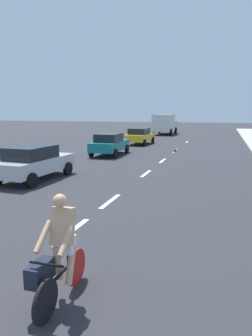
# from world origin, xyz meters

# --- Properties ---
(ground_plane) EXTENTS (160.00, 160.00, 0.00)m
(ground_plane) POSITION_xyz_m (0.00, 20.00, 0.00)
(ground_plane) COLOR #2D2D33
(lane_stripe_2) EXTENTS (0.16, 1.80, 0.01)m
(lane_stripe_2) POSITION_xyz_m (0.00, 8.66, 0.00)
(lane_stripe_2) COLOR white
(lane_stripe_2) RESTS_ON ground
(lane_stripe_3) EXTENTS (0.16, 1.80, 0.01)m
(lane_stripe_3) POSITION_xyz_m (0.00, 11.49, 0.00)
(lane_stripe_3) COLOR white
(lane_stripe_3) RESTS_ON ground
(lane_stripe_4) EXTENTS (0.16, 1.80, 0.01)m
(lane_stripe_4) POSITION_xyz_m (0.00, 16.66, 0.00)
(lane_stripe_4) COLOR white
(lane_stripe_4) RESTS_ON ground
(lane_stripe_5) EXTENTS (0.16, 1.80, 0.01)m
(lane_stripe_5) POSITION_xyz_m (0.00, 21.04, 0.00)
(lane_stripe_5) COLOR white
(lane_stripe_5) RESTS_ON ground
(lane_stripe_6) EXTENTS (0.16, 1.80, 0.01)m
(lane_stripe_6) POSITION_xyz_m (0.00, 26.30, 0.00)
(lane_stripe_6) COLOR white
(lane_stripe_6) RESTS_ON ground
(lane_stripe_7) EXTENTS (0.16, 1.80, 0.01)m
(lane_stripe_7) POSITION_xyz_m (0.00, 26.66, 0.00)
(lane_stripe_7) COLOR white
(lane_stripe_7) RESTS_ON ground
(lane_stripe_8) EXTENTS (0.16, 1.80, 0.01)m
(lane_stripe_8) POSITION_xyz_m (0.00, 34.56, 0.00)
(lane_stripe_8) COLOR white
(lane_stripe_8) RESTS_ON ground
(cyclist) EXTENTS (0.63, 1.71, 1.82)m
(cyclist) POSITION_xyz_m (1.24, 5.82, 0.83)
(cyclist) COLOR black
(cyclist) RESTS_ON ground
(parked_car_silver) EXTENTS (2.09, 4.27, 1.57)m
(parked_car_silver) POSITION_xyz_m (-4.55, 13.69, 0.84)
(parked_car_silver) COLOR #B7BABF
(parked_car_silver) RESTS_ON ground
(parked_car_teal) EXTENTS (2.02, 4.23, 1.57)m
(parked_car_teal) POSITION_xyz_m (-4.19, 22.54, 0.84)
(parked_car_teal) COLOR #14727A
(parked_car_teal) RESTS_ON ground
(parked_car_yellow) EXTENTS (2.16, 4.40, 1.57)m
(parked_car_yellow) POSITION_xyz_m (-4.12, 30.62, 0.84)
(parked_car_yellow) COLOR gold
(parked_car_yellow) RESTS_ON ground
(delivery_truck) EXTENTS (2.79, 6.29, 2.80)m
(delivery_truck) POSITION_xyz_m (-4.33, 44.87, 1.50)
(delivery_truck) COLOR beige
(delivery_truck) RESTS_ON ground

